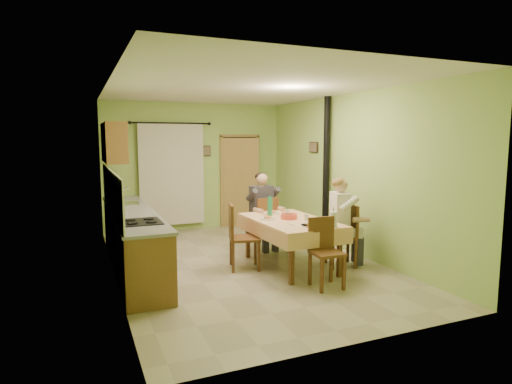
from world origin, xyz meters
name	(u,v)px	position (x,y,z in m)	size (l,w,h in m)	color
floor	(244,263)	(0.00, 0.00, 0.00)	(4.00, 6.00, 0.01)	tan
room_shell	(244,151)	(0.00, 0.00, 1.82)	(4.04, 6.04, 2.82)	#AAD06B
kitchen_run	(132,239)	(-1.71, 0.40, 0.48)	(0.64, 3.64, 1.56)	brown
upper_cabinets	(114,143)	(-1.82, 1.70, 1.95)	(0.35, 1.40, 0.70)	brown
curtain	(172,174)	(-0.55, 2.90, 1.26)	(1.70, 0.07, 2.22)	black
doorway	(240,181)	(1.04, 2.92, 1.05)	(0.96, 0.29, 2.15)	black
dining_table	(290,243)	(0.61, -0.44, 0.38)	(1.13, 1.82, 0.76)	#E8AE7A
tableware	(295,217)	(0.63, -0.55, 0.81)	(0.87, 1.59, 0.33)	white
chair_far	(263,235)	(0.61, 0.63, 0.29)	(0.47, 0.47, 0.99)	#593518
chair_near	(326,267)	(0.62, -1.48, 0.29)	(0.41, 0.41, 0.95)	#593518
chair_right	(342,248)	(1.38, -0.72, 0.29)	(0.52, 0.52, 0.99)	#593518
chair_left	(243,250)	(-0.11, -0.24, 0.29)	(0.55, 0.55, 1.02)	#593518
man_far	(262,203)	(0.60, 0.64, 0.88)	(0.61, 0.50, 1.39)	#38333D
man_right	(342,212)	(1.37, -0.72, 0.88)	(0.56, 0.64, 1.39)	silver
stove_flue	(326,191)	(1.90, 0.60, 1.02)	(0.24, 0.24, 2.80)	black
picture_back	(206,151)	(0.25, 2.97, 1.75)	(0.19, 0.03, 0.23)	black
picture_right	(314,147)	(1.97, 1.20, 1.85)	(0.03, 0.31, 0.21)	brown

